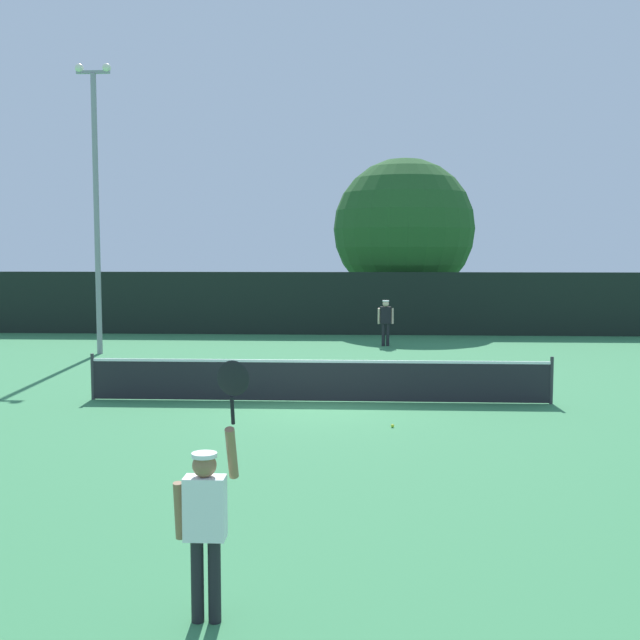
{
  "coord_description": "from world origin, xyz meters",
  "views": [
    {
      "loc": [
        0.93,
        -17.69,
        3.45
      ],
      "look_at": [
        -0.15,
        3.44,
        1.57
      ],
      "focal_mm": 44.2,
      "sensor_mm": 36.0,
      "label": 1
    }
  ],
  "objects": [
    {
      "name": "large_tree",
      "position": [
        2.87,
        17.62,
        4.37
      ],
      "size": [
        6.26,
        6.26,
        7.51
      ],
      "color": "brown",
      "rests_on": "ground"
    },
    {
      "name": "light_pole",
      "position": [
        -7.75,
        8.0,
        5.31
      ],
      "size": [
        1.18,
        0.28,
        9.47
      ],
      "color": "gray",
      "rests_on": "ground"
    },
    {
      "name": "tennis_net",
      "position": [
        0.0,
        0.0,
        0.51
      ],
      "size": [
        10.55,
        0.08,
        1.07
      ],
      "color": "#232328",
      "rests_on": "ground"
    },
    {
      "name": "perimeter_fence",
      "position": [
        0.0,
        14.31,
        1.28
      ],
      "size": [
        33.88,
        0.12,
        2.56
      ],
      "primitive_type": "cube",
      "color": "black",
      "rests_on": "ground"
    },
    {
      "name": "ground_plane",
      "position": [
        0.0,
        0.0,
        0.0
      ],
      "size": [
        120.0,
        120.0,
        0.0
      ],
      "primitive_type": "plane",
      "color": "#387F4C"
    },
    {
      "name": "player_serving",
      "position": [
        -0.47,
        -10.7,
        1.06
      ],
      "size": [
        0.68,
        0.39,
        2.44
      ],
      "color": "white",
      "rests_on": "ground"
    },
    {
      "name": "player_receiving",
      "position": [
        1.86,
        10.58,
        1.01
      ],
      "size": [
        0.57,
        0.24,
        1.65
      ],
      "rotation": [
        0.0,
        0.0,
        3.14
      ],
      "color": "black",
      "rests_on": "ground"
    },
    {
      "name": "parked_car_near",
      "position": [
        -7.55,
        22.13,
        0.78
      ],
      "size": [
        2.37,
        4.39,
        1.69
      ],
      "rotation": [
        0.0,
        0.0,
        -0.12
      ],
      "color": "navy",
      "rests_on": "ground"
    },
    {
      "name": "tennis_ball",
      "position": [
        1.58,
        -2.55,
        0.03
      ],
      "size": [
        0.07,
        0.07,
        0.07
      ],
      "primitive_type": "sphere",
      "color": "#CCE033",
      "rests_on": "ground"
    }
  ]
}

